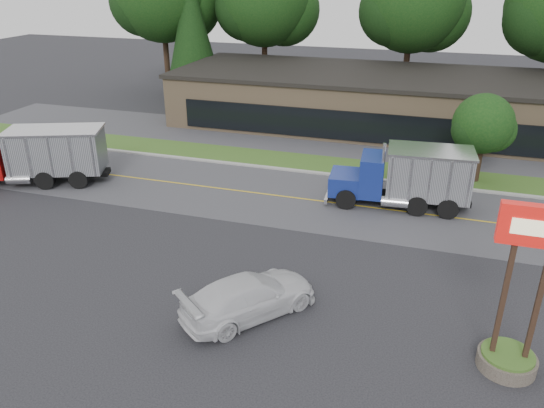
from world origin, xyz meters
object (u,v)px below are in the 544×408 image
(dump_truck_red, at_px, (35,155))
(rally_car, at_px, (249,296))
(bilo_sign, at_px, (517,318))
(dump_truck_blue, at_px, (408,176))

(dump_truck_red, relative_size, rally_car, 1.77)
(bilo_sign, relative_size, dump_truck_blue, 0.77)
(bilo_sign, distance_m, dump_truck_blue, 13.03)
(dump_truck_red, relative_size, dump_truck_blue, 1.24)
(dump_truck_blue, bearing_deg, bilo_sign, 104.93)
(dump_truck_red, xyz_separation_m, rally_car, (16.93, -8.83, -1.02))
(dump_truck_red, height_order, rally_car, dump_truck_red)
(dump_truck_blue, distance_m, rally_car, 13.03)
(bilo_sign, xyz_separation_m, rally_car, (-9.19, 0.27, -1.23))
(dump_truck_red, bearing_deg, rally_car, 130.99)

